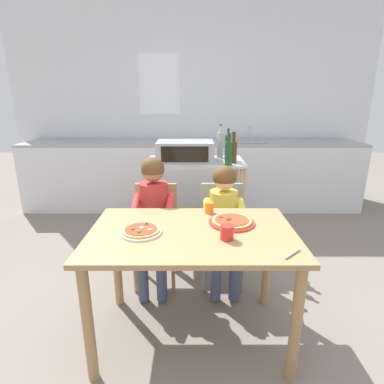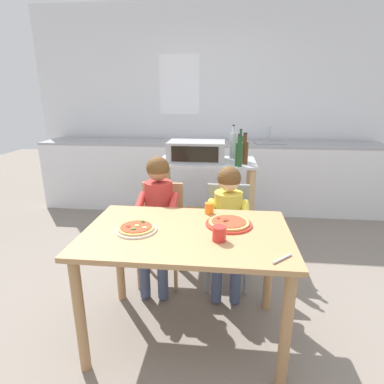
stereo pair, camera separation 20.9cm
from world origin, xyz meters
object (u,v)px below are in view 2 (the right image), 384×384
at_px(pizza_plate_white, 136,229).
at_px(serving_spoon, 282,259).
at_px(bottle_squat_spirits, 239,153).
at_px(child_in_yellow_shirt, 228,215).
at_px(kitchen_island_cart, 206,190).
at_px(dining_table, 187,248).
at_px(dining_chair_left, 161,225).
at_px(bottle_slim_sauce, 240,148).
at_px(child_in_red_shirt, 158,209).
at_px(bottle_dark_olive_oil, 245,152).
at_px(drinking_cup_orange, 209,208).
at_px(drinking_cup_red, 219,234).
at_px(dining_chair_right, 227,228).
at_px(bottle_tall_green_wine, 233,145).
at_px(toaster_oven, 196,151).
at_px(pizza_plate_red_rimmed, 229,223).

xyz_separation_m(pizza_plate_white, serving_spoon, (0.81, -0.26, -0.01)).
height_order(bottle_squat_spirits, child_in_yellow_shirt, bottle_squat_spirits).
distance_m(child_in_yellow_shirt, serving_spoon, 0.89).
bearing_deg(kitchen_island_cart, serving_spoon, -73.86).
height_order(dining_table, dining_chair_left, dining_chair_left).
xyz_separation_m(bottle_slim_sauce, child_in_red_shirt, (-0.66, -0.85, -0.36)).
bearing_deg(child_in_yellow_shirt, bottle_dark_olive_oil, 78.20).
distance_m(drinking_cup_orange, drinking_cup_red, 0.42).
bearing_deg(child_in_red_shirt, dining_chair_right, 13.12).
distance_m(pizza_plate_white, drinking_cup_red, 0.50).
distance_m(bottle_tall_green_wine, serving_spoon, 1.82).
bearing_deg(child_in_yellow_shirt, bottle_tall_green_wine, 87.65).
height_order(toaster_oven, drinking_cup_orange, toaster_oven).
relative_size(pizza_plate_white, drinking_cup_orange, 3.23).
height_order(bottle_dark_olive_oil, dining_chair_right, bottle_dark_olive_oil).
xyz_separation_m(bottle_slim_sauce, bottle_squat_spirits, (-0.02, -0.27, -0.01)).
xyz_separation_m(toaster_oven, bottle_slim_sauce, (0.43, 0.06, 0.03)).
distance_m(child_in_yellow_shirt, pizza_plate_white, 0.81).
bearing_deg(child_in_red_shirt, bottle_squat_spirits, 42.23).
relative_size(bottle_dark_olive_oil, bottle_squat_spirits, 0.99).
xyz_separation_m(bottle_squat_spirits, drinking_cup_orange, (-0.22, -0.83, -0.23)).
height_order(dining_chair_left, child_in_yellow_shirt, child_in_yellow_shirt).
bearing_deg(dining_chair_right, dining_chair_left, -179.31).
bearing_deg(toaster_oven, pizza_plate_white, -99.56).
height_order(child_in_red_shirt, serving_spoon, child_in_red_shirt).
distance_m(dining_chair_left, dining_chair_right, 0.55).
height_order(bottle_dark_olive_oil, pizza_plate_white, bottle_dark_olive_oil).
relative_size(bottle_tall_green_wine, pizza_plate_red_rimmed, 1.17).
height_order(dining_chair_left, drinking_cup_red, drinking_cup_red).
bearing_deg(bottle_slim_sauce, bottle_dark_olive_oil, -77.99).
bearing_deg(pizza_plate_white, bottle_tall_green_wine, 69.00).
distance_m(bottle_squat_spirits, drinking_cup_red, 1.27).
relative_size(kitchen_island_cart, pizza_plate_red_rimmed, 3.33).
bearing_deg(toaster_oven, bottle_tall_green_wine, 23.89).
distance_m(kitchen_island_cart, drinking_cup_red, 1.48).
height_order(kitchen_island_cart, bottle_slim_sauce, bottle_slim_sauce).
xyz_separation_m(pizza_plate_white, pizza_plate_red_rimmed, (0.55, 0.14, -0.00)).
distance_m(bottle_slim_sauce, serving_spoon, 1.72).
height_order(bottle_squat_spirits, child_in_red_shirt, bottle_squat_spirits).
bearing_deg(drinking_cup_orange, pizza_plate_white, -141.73).
height_order(kitchen_island_cart, drinking_cup_red, kitchen_island_cart).
relative_size(dining_chair_left, pizza_plate_white, 3.30).
distance_m(kitchen_island_cart, dining_chair_right, 0.71).
height_order(kitchen_island_cart, child_in_red_shirt, child_in_red_shirt).
distance_m(kitchen_island_cart, bottle_dark_olive_oil, 0.56).
bearing_deg(bottle_dark_olive_oil, drinking_cup_red, -98.31).
xyz_separation_m(bottle_squat_spirits, serving_spoon, (0.17, -1.42, -0.26)).
xyz_separation_m(dining_table, drinking_cup_red, (0.19, -0.11, 0.16)).
height_order(pizza_plate_white, pizza_plate_red_rimmed, same).
relative_size(drinking_cup_orange, drinking_cup_red, 0.91).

